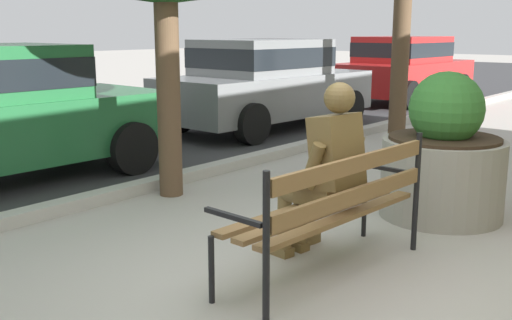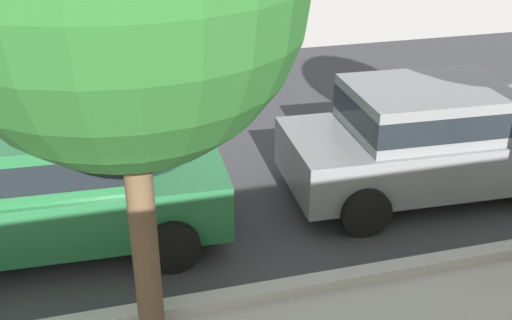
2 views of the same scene
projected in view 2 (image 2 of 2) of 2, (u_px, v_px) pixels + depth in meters
The scene contains 3 objects.
street_surface at pixel (57, 146), 9.97m from camera, with size 60.00×9.00×0.01m, color #38383A.
parked_car_green at pixel (42, 182), 7.05m from camera, with size 4.17×2.07×1.56m.
parked_car_grey at pixel (433, 136), 8.25m from camera, with size 4.17×2.07×1.56m.
Camera 2 is at (0.78, -2.10, 4.17)m, focal length 42.66 mm.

